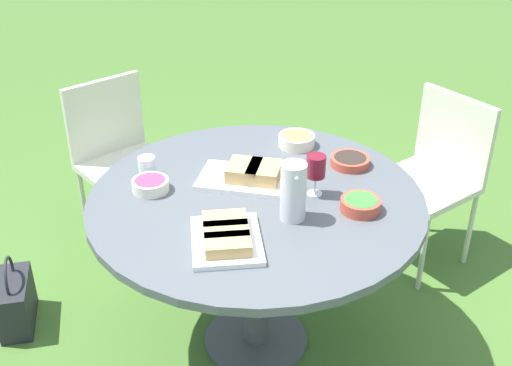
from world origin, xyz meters
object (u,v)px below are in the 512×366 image
Objects in this scene: water_pitcher at (293,191)px; wine_glass at (316,167)px; chair_near_left at (118,150)px; dining_table at (256,217)px; chair_far_back at (436,168)px; handbag at (16,301)px.

water_pitcher is 1.33× the size of wine_glass.
wine_glass is (1.05, 0.77, 0.37)m from chair_near_left.
dining_table is 1.15m from chair_far_back.
chair_near_left is 1.40m from water_pitcher.
wine_glass reaches higher than chair_far_back.
water_pitcher reaches higher than handbag.
handbag is (-0.35, -1.06, -0.54)m from dining_table.
water_pitcher is 0.20m from wine_glass.
dining_table is 1.25m from handbag.
chair_far_back is at bearing 93.41° from handbag.
water_pitcher reaches higher than wine_glass.
dining_table is 5.86× the size of water_pitcher.
chair_near_left and chair_far_back have the same top height.
chair_near_left is 5.16× the size of wine_glass.
chair_near_left is 3.88× the size of water_pitcher.
wine_glass is 1.55m from handbag.
handbag is (0.66, -0.53, -0.40)m from chair_near_left.
dining_table is 0.32m from wine_glass.
dining_table is at bearing -151.17° from water_pitcher.
dining_table reaches higher than handbag.
chair_near_left is at bearing -108.87° from chair_far_back.
chair_near_left is (-1.02, -0.54, -0.15)m from dining_table.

